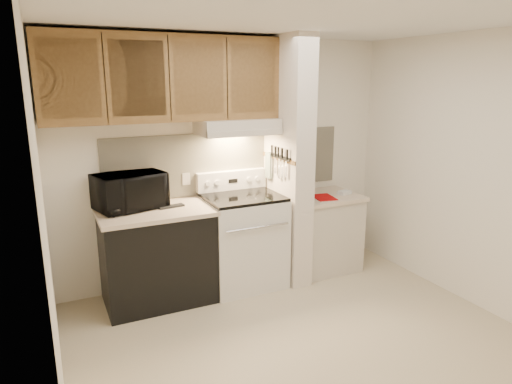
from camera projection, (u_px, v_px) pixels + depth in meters
floor at (300, 338)px, 3.77m from camera, size 3.60×3.60×0.00m
ceiling at (308, 17)px, 3.17m from camera, size 3.60×3.60×0.00m
wall_back at (229, 160)px, 4.78m from camera, size 3.60×2.50×0.02m
wall_left at (45, 223)px, 2.72m from camera, size 0.02×3.00×2.50m
wall_right at (470, 171)px, 4.22m from camera, size 0.02×3.00×2.50m
backsplash at (230, 162)px, 4.78m from camera, size 2.60×0.02×0.63m
range_body at (243, 242)px, 4.67m from camera, size 0.76×0.65×0.92m
oven_window at (256, 248)px, 4.39m from camera, size 0.50×0.01×0.30m
oven_handle at (258, 228)px, 4.30m from camera, size 0.65×0.02×0.02m
cooktop at (243, 197)px, 4.56m from camera, size 0.74×0.64×0.03m
range_backguard at (232, 180)px, 4.78m from camera, size 0.76×0.08×0.20m
range_display at (233, 181)px, 4.74m from camera, size 0.10×0.01×0.04m
range_knob_left_outer at (208, 184)px, 4.62m from camera, size 0.05×0.02×0.05m
range_knob_left_inner at (217, 183)px, 4.66m from camera, size 0.05×0.02×0.05m
range_knob_right_inner at (249, 179)px, 4.81m from camera, size 0.05×0.02×0.05m
range_knob_right_outer at (257, 178)px, 4.86m from camera, size 0.05×0.02×0.05m
dishwasher_front at (158, 258)px, 4.32m from camera, size 1.00×0.63×0.87m
left_countertop at (155, 212)px, 4.21m from camera, size 1.04×0.67×0.04m
spoon_rest at (171, 206)px, 4.28m from camera, size 0.25×0.11×0.02m
teal_jar at (155, 199)px, 4.41m from camera, size 0.09×0.09×0.09m
outlet at (186, 179)px, 4.60m from camera, size 0.08×0.01×0.12m
microwave at (130, 191)px, 4.21m from camera, size 0.69×0.55×0.33m
partition_pillar at (288, 162)px, 4.69m from camera, size 0.22×0.70×2.50m
pillar_trim at (278, 158)px, 4.63m from camera, size 0.01×0.70×0.04m
knife_strip at (280, 157)px, 4.58m from camera, size 0.02×0.42×0.04m
knife_blade_a at (286, 169)px, 4.46m from camera, size 0.01×0.03×0.16m
knife_handle_a at (287, 155)px, 4.41m from camera, size 0.02×0.02×0.10m
knife_blade_b at (282, 169)px, 4.53m from camera, size 0.01×0.04×0.18m
knife_handle_b at (282, 153)px, 4.50m from camera, size 0.02×0.02×0.10m
knife_blade_c at (279, 169)px, 4.59m from camera, size 0.01×0.04×0.20m
knife_handle_c at (278, 152)px, 4.57m from camera, size 0.02×0.02×0.10m
knife_blade_d at (275, 166)px, 4.66m from camera, size 0.01×0.04×0.16m
knife_handle_d at (276, 151)px, 4.62m from camera, size 0.02×0.02×0.10m
knife_blade_e at (271, 165)px, 4.75m from camera, size 0.01×0.04×0.18m
knife_handle_e at (272, 150)px, 4.69m from camera, size 0.02×0.02×0.10m
oven_mitt at (269, 165)px, 4.80m from camera, size 0.03×0.11×0.27m
right_cab_base at (323, 233)px, 5.09m from camera, size 0.70×0.60×0.81m
right_countertop at (324, 197)px, 4.98m from camera, size 0.74×0.64×0.04m
red_folder at (324, 197)px, 4.86m from camera, size 0.25×0.31×0.01m
white_box at (344, 192)px, 5.01m from camera, size 0.16×0.12×0.04m
range_hood at (237, 126)px, 4.50m from camera, size 0.78×0.44×0.15m
hood_lip at (246, 133)px, 4.33m from camera, size 0.78×0.04×0.06m
upper_cabinets at (165, 79)px, 4.14m from camera, size 2.18×0.33×0.77m
cab_door_a at (69, 79)px, 3.66m from camera, size 0.46×0.01×0.63m
cab_gap_a at (105, 79)px, 3.77m from camera, size 0.01×0.01×0.73m
cab_door_b at (138, 79)px, 3.89m from camera, size 0.46×0.01×0.63m
cab_gap_b at (169, 79)px, 4.00m from camera, size 0.01×0.01×0.73m
cab_door_c at (199, 79)px, 4.11m from camera, size 0.46×0.01×0.63m
cab_gap_c at (227, 79)px, 4.23m from camera, size 0.01×0.01×0.73m
cab_door_d at (254, 79)px, 4.34m from camera, size 0.46×0.01×0.63m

